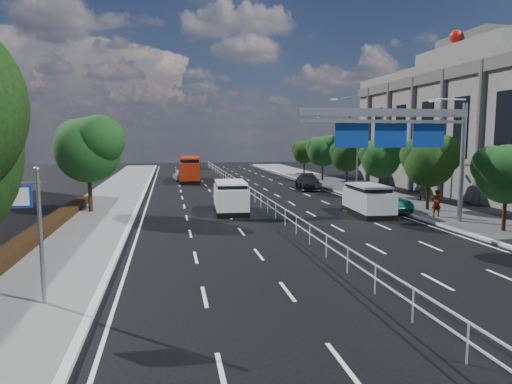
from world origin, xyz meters
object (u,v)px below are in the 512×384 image
object	(u,v)px
toilet_sign	(23,213)
overhead_gantry	(404,130)
red_bus	(190,168)
parked_car_teal	(385,201)
near_car_silver	(181,175)
pedestrian_a	(436,203)
near_car_dark	(195,164)
white_minivan	(231,197)
silver_minivan	(368,200)
parked_car_dark	(308,182)
pedestrian_b	(422,189)

from	to	relation	value
toilet_sign	overhead_gantry	xyz separation A→B (m)	(17.69, 10.05, 2.66)
toilet_sign	red_bus	bearing A→B (deg)	80.43
parked_car_teal	toilet_sign	bearing A→B (deg)	-143.36
near_car_silver	pedestrian_a	xyz separation A→B (m)	(15.41, -29.19, 0.29)
near_car_dark	red_bus	bearing A→B (deg)	84.51
white_minivan	silver_minivan	distance (m)	9.40
toilet_sign	silver_minivan	size ratio (longest dim) A/B	0.87
parked_car_dark	pedestrian_b	xyz separation A→B (m)	(6.42, -10.10, 0.28)
silver_minivan	pedestrian_a	xyz separation A→B (m)	(3.62, -2.26, 0.00)
pedestrian_a	silver_minivan	bearing A→B (deg)	-28.21
overhead_gantry	near_car_dark	bearing A→B (deg)	100.06
near_car_dark	pedestrian_a	distance (m)	51.83
white_minivan	near_car_silver	size ratio (longest dim) A/B	1.22
toilet_sign	pedestrian_b	world-z (taller)	toilet_sign
parked_car_teal	white_minivan	bearing A→B (deg)	170.16
near_car_dark	pedestrian_b	bearing A→B (deg)	109.20
red_bus	parked_car_dark	size ratio (longest dim) A/B	1.87
white_minivan	parked_car_dark	xyz separation A→B (m)	(9.47, 12.38, -0.31)
near_car_silver	parked_car_teal	size ratio (longest dim) A/B	0.84
white_minivan	pedestrian_b	xyz separation A→B (m)	(15.90, 2.29, -0.03)
parked_car_dark	parked_car_teal	bearing A→B (deg)	-76.85
silver_minivan	pedestrian_a	size ratio (longest dim) A/B	2.91
white_minivan	red_bus	bearing A→B (deg)	97.18
white_minivan	parked_car_dark	size ratio (longest dim) A/B	0.98
toilet_sign	parked_car_dark	size ratio (longest dim) A/B	0.83
silver_minivan	pedestrian_b	bearing A→B (deg)	39.22
white_minivan	near_car_dark	size ratio (longest dim) A/B	1.09
white_minivan	near_car_silver	bearing A→B (deg)	99.69
toilet_sign	pedestrian_a	size ratio (longest dim) A/B	2.52
red_bus	parked_car_teal	bearing A→B (deg)	-59.88
overhead_gantry	pedestrian_b	distance (m)	12.05
parked_car_dark	pedestrian_a	bearing A→B (deg)	-71.98
overhead_gantry	parked_car_teal	distance (m)	7.24
parked_car_dark	pedestrian_b	size ratio (longest dim) A/B	2.91
red_bus	near_car_silver	xyz separation A→B (m)	(-1.12, 0.70, -0.79)
silver_minivan	parked_car_teal	xyz separation A→B (m)	(1.80, 1.13, -0.31)
parked_car_teal	parked_car_dark	world-z (taller)	parked_car_dark
red_bus	pedestrian_b	xyz separation A→B (m)	(17.57, -21.24, -0.46)
near_car_silver	near_car_dark	xyz separation A→B (m)	(2.81, 21.09, 0.06)
parked_car_teal	near_car_silver	bearing A→B (deg)	116.24
near_car_silver	near_car_dark	world-z (taller)	near_car_dark
white_minivan	parked_car_teal	world-z (taller)	white_minivan
white_minivan	pedestrian_a	size ratio (longest dim) A/B	2.97
white_minivan	parked_car_teal	distance (m)	10.92
overhead_gantry	near_car_silver	xyz separation A→B (m)	(-12.02, 30.88, -4.89)
red_bus	parked_car_teal	xyz separation A→B (m)	(12.47, -25.11, -0.81)
near_car_silver	silver_minivan	size ratio (longest dim) A/B	0.84
near_car_silver	near_car_dark	size ratio (longest dim) A/B	0.89
near_car_dark	silver_minivan	xyz separation A→B (m)	(8.98, -48.02, 0.23)
parked_car_dark	toilet_sign	bearing A→B (deg)	-113.91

